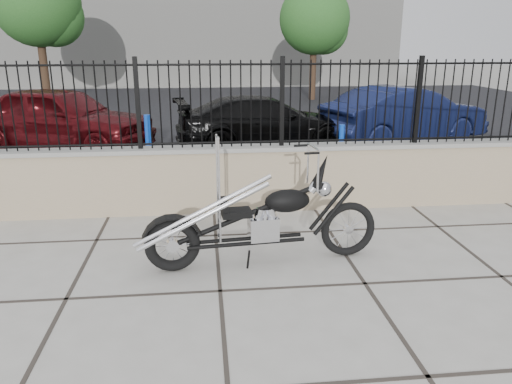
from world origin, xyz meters
The scene contains 12 objects.
ground_plane centered at (0.00, 0.00, 0.00)m, with size 90.00×90.00×0.00m, color #99968E.
parking_lot centered at (0.00, 12.50, 0.00)m, with size 30.00×30.00×0.00m, color black.
retaining_wall centered at (0.00, 2.50, 0.48)m, with size 14.00×0.36×0.96m, color gray.
iron_fence centered at (0.00, 2.50, 1.56)m, with size 14.00×0.08×1.20m, color black.
background_building centered at (0.00, 26.50, 4.00)m, with size 22.00×6.00×8.00m, color beige.
chopper_motorcycle centered at (0.46, 0.62, 0.75)m, with size 2.51×0.44×1.50m, color black, non-canonical shape.
car_red centered at (-3.32, 7.19, 0.72)m, with size 1.71×4.25×1.45m, color #490A0E.
car_black centered at (1.30, 6.95, 0.60)m, with size 1.67×4.10×1.19m, color black.
car_blue centered at (4.75, 7.10, 0.68)m, with size 1.44×4.14×1.36m, color #10183D.
bollard_a centered at (-1.17, 5.17, 0.53)m, with size 0.13×0.13×1.05m, color #0B44A6.
bollard_b centered at (2.54, 4.76, 0.43)m, with size 0.10×0.10×0.87m, color #0B4EB3.
tree_right centered at (4.52, 16.50, 3.38)m, with size 2.86×2.86×4.82m.
Camera 1 is at (-0.12, -4.51, 2.42)m, focal length 35.00 mm.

